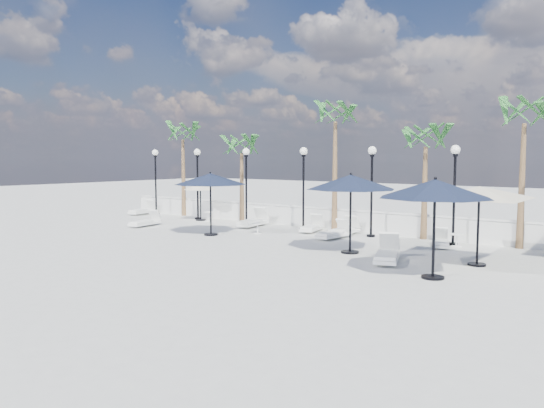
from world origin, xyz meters
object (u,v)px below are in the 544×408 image
Objects in this scene: lounger_7 at (441,242)px; parasol_navy_mid at (351,183)px; lounger_5 at (312,227)px; lounger_0 at (143,210)px; parasol_navy_right at (435,189)px; parasol_cream_sq_a at (479,187)px; lounger_2 at (145,222)px; lounger_4 at (334,233)px; lounger_3 at (345,230)px; parasol_navy_left at (210,179)px; parasol_cream_small at (200,186)px; lounger_6 at (387,254)px; lounger_1 at (253,221)px.

lounger_7 is 0.54× the size of parasol_navy_mid.
lounger_5 is 1.12× the size of lounger_7.
lounger_0 is 0.64× the size of parasol_navy_mid.
lounger_0 is 0.64× the size of parasol_navy_right.
parasol_cream_sq_a is (20.29, -3.13, 2.22)m from lounger_0.
parasol_cream_sq_a is at bearing -9.54° from lounger_2.
parasol_cream_sq_a is at bearing -18.97° from lounger_0.
parasol_navy_mid reaches higher than lounger_0.
parasol_cream_sq_a is (15.77, 0.33, 2.24)m from lounger_2.
lounger_0 is 18.17m from lounger_7.
lounger_3 is at bearing 102.43° from lounger_4.
lounger_7 is 4.46m from parasol_navy_mid.
lounger_7 is 9.80m from parasol_navy_left.
parasol_navy_mid reaches higher than lounger_5.
lounger_5 is 0.60× the size of parasol_navy_mid.
parasol_navy_right is (7.84, -5.70, 2.26)m from lounger_5.
parasol_navy_right reaches higher than lounger_0.
lounger_0 is 0.65× the size of parasol_navy_left.
parasol_cream_small is (-9.04, 1.16, 1.61)m from lounger_4.
lounger_2 is 13.38m from lounger_6.
parasol_navy_left reaches higher than lounger_0.
parasol_cream_small is at bearing 168.62° from parasol_cream_sq_a.
lounger_1 is 1.19× the size of lounger_2.
lounger_1 is at bearing -178.51° from lounger_3.
parasol_navy_right is at bearing -99.19° from parasol_cream_sq_a.
lounger_2 is at bearing -169.52° from lounger_5.
lounger_1 is 8.31m from parasol_navy_mid.
lounger_6 is 2.95m from parasol_navy_mid.
lounger_7 is 4.10m from parasol_cream_sq_a.
lounger_5 is at bearing 137.89° from parasol_navy_mid.
parasol_navy_left is at bearing -143.16° from lounger_5.
lounger_4 is 0.61× the size of parasol_navy_left.
lounger_4 is 0.85× the size of lounger_6.
parasol_navy_left reaches higher than lounger_6.
parasol_navy_left reaches higher than lounger_2.
lounger_3 is 0.61× the size of parasol_navy_right.
lounger_1 is at bearing 174.56° from lounger_4.
lounger_3 is 7.60m from parasol_cream_sq_a.
lounger_1 is 5.18m from lounger_4.
lounger_1 is 1.18× the size of lounger_5.
parasol_cream_sq_a is at bearing 7.20° from parasol_navy_mid.
lounger_1 is 0.72× the size of parasol_navy_right.
lounger_2 is at bearing 170.49° from lounger_7.
parasol_navy_right reaches higher than lounger_7.
lounger_4 is at bearing 167.78° from lounger_7.
lounger_4 is 3.99m from parasol_navy_mid.
lounger_2 is 3.81m from parasol_cream_small.
lounger_2 is at bearing -154.56° from lounger_1.
lounger_7 is 0.79× the size of parasol_cream_small.
lounger_4 is 5.76m from parasol_navy_left.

